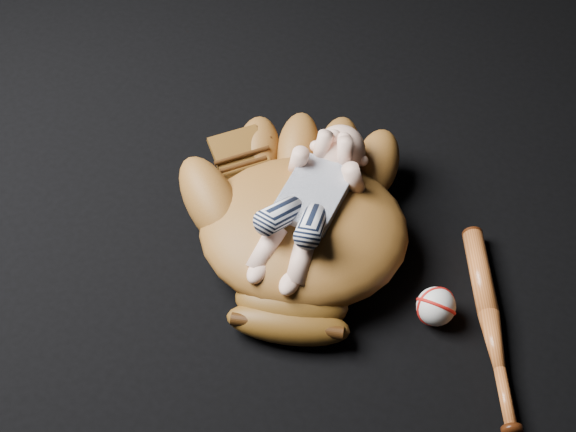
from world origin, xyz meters
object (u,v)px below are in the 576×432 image
at_px(baseball_glove, 304,222).
at_px(baseball, 436,306).
at_px(baseball_bat, 491,325).
at_px(newborn_baby, 308,203).

distance_m(baseball_glove, baseball, 0.27).
relative_size(baseball_bat, baseball, 5.97).
bearing_deg(baseball_glove, baseball_bat, -20.06).
distance_m(baseball_glove, newborn_baby, 0.05).
bearing_deg(baseball_bat, newborn_baby, 176.64).
bearing_deg(baseball_bat, baseball_glove, 177.08).
relative_size(newborn_baby, baseball, 5.36).
xyz_separation_m(newborn_baby, baseball_bat, (0.35, -0.02, -0.11)).
distance_m(baseball_glove, baseball_bat, 0.36).
relative_size(baseball_glove, newborn_baby, 1.47).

